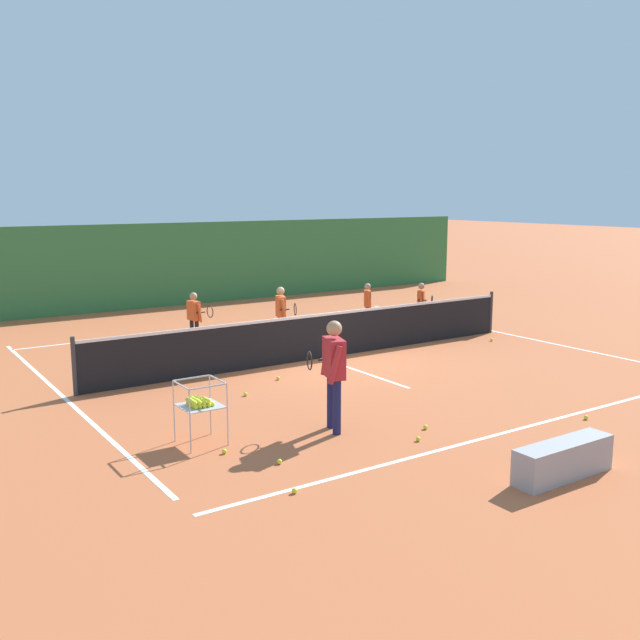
{
  "coord_description": "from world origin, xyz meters",
  "views": [
    {
      "loc": [
        -8.24,
        -12.33,
        3.48
      ],
      "look_at": [
        -0.96,
        -1.4,
        1.14
      ],
      "focal_mm": 39.9,
      "sensor_mm": 36.0,
      "label": 1
    }
  ],
  "objects_px": {
    "instructor": "(333,365)",
    "tennis_ball_4": "(245,394)",
    "tennis_ball_1": "(425,427)",
    "tennis_ball_6": "(224,451)",
    "tennis_ball_8": "(295,491)",
    "tennis_ball_9": "(492,340)",
    "student_2": "(368,302)",
    "tennis_ball_0": "(418,439)",
    "tennis_net": "(321,335)",
    "courtside_bench": "(563,460)",
    "tennis_ball_3": "(586,417)",
    "tennis_ball_7": "(278,378)",
    "ball_cart": "(199,403)",
    "tennis_ball_5": "(280,462)",
    "student_3": "(422,302)",
    "tennis_ball_2": "(202,408)",
    "student_1": "(281,310)",
    "student_0": "(195,314)"
  },
  "relations": [
    {
      "from": "tennis_ball_7",
      "to": "tennis_ball_8",
      "type": "distance_m",
      "value": 5.19
    },
    {
      "from": "ball_cart",
      "to": "tennis_ball_7",
      "type": "relative_size",
      "value": 13.22
    },
    {
      "from": "student_0",
      "to": "tennis_ball_1",
      "type": "bearing_deg",
      "value": -86.3
    },
    {
      "from": "tennis_ball_5",
      "to": "student_1",
      "type": "bearing_deg",
      "value": 59.18
    },
    {
      "from": "student_1",
      "to": "tennis_ball_4",
      "type": "height_order",
      "value": "student_1"
    },
    {
      "from": "student_1",
      "to": "tennis_ball_9",
      "type": "distance_m",
      "value": 5.08
    },
    {
      "from": "student_2",
      "to": "tennis_ball_3",
      "type": "bearing_deg",
      "value": -102.57
    },
    {
      "from": "student_0",
      "to": "tennis_ball_3",
      "type": "relative_size",
      "value": 18.56
    },
    {
      "from": "ball_cart",
      "to": "tennis_ball_9",
      "type": "bearing_deg",
      "value": 17.0
    },
    {
      "from": "tennis_ball_5",
      "to": "tennis_ball_2",
      "type": "bearing_deg",
      "value": 87.09
    },
    {
      "from": "ball_cart",
      "to": "tennis_ball_2",
      "type": "relative_size",
      "value": 13.22
    },
    {
      "from": "student_3",
      "to": "tennis_ball_2",
      "type": "relative_size",
      "value": 17.85
    },
    {
      "from": "instructor",
      "to": "tennis_ball_1",
      "type": "distance_m",
      "value": 1.69
    },
    {
      "from": "instructor",
      "to": "student_2",
      "type": "xyz_separation_m",
      "value": [
        5.36,
        6.18,
        -0.28
      ]
    },
    {
      "from": "student_2",
      "to": "tennis_ball_6",
      "type": "distance_m",
      "value": 9.44
    },
    {
      "from": "tennis_ball_3",
      "to": "student_2",
      "type": "bearing_deg",
      "value": 77.43
    },
    {
      "from": "tennis_ball_0",
      "to": "tennis_ball_1",
      "type": "xyz_separation_m",
      "value": [
        0.44,
        0.33,
        0.0
      ]
    },
    {
      "from": "student_1",
      "to": "tennis_ball_5",
      "type": "xyz_separation_m",
      "value": [
        -3.8,
        -6.36,
        -0.79
      ]
    },
    {
      "from": "student_1",
      "to": "ball_cart",
      "type": "relative_size",
      "value": 1.52
    },
    {
      "from": "tennis_ball_1",
      "to": "tennis_ball_5",
      "type": "xyz_separation_m",
      "value": [
        -2.52,
        0.01,
        0.0
      ]
    },
    {
      "from": "student_3",
      "to": "tennis_ball_3",
      "type": "height_order",
      "value": "student_3"
    },
    {
      "from": "tennis_ball_6",
      "to": "tennis_ball_8",
      "type": "xyz_separation_m",
      "value": [
        0.11,
        -1.63,
        0.0
      ]
    },
    {
      "from": "tennis_ball_4",
      "to": "tennis_ball_5",
      "type": "xyz_separation_m",
      "value": [
        -1.11,
        -3.06,
        0.0
      ]
    },
    {
      "from": "tennis_ball_3",
      "to": "tennis_ball_9",
      "type": "bearing_deg",
      "value": 56.83
    },
    {
      "from": "tennis_ball_8",
      "to": "tennis_ball_9",
      "type": "bearing_deg",
      "value": 29.65
    },
    {
      "from": "tennis_ball_0",
      "to": "tennis_ball_3",
      "type": "height_order",
      "value": "same"
    },
    {
      "from": "tennis_net",
      "to": "tennis_ball_6",
      "type": "xyz_separation_m",
      "value": [
        -4.25,
        -3.99,
        -0.47
      ]
    },
    {
      "from": "instructor",
      "to": "tennis_ball_4",
      "type": "xyz_separation_m",
      "value": [
        -0.23,
        2.36,
        -0.96
      ]
    },
    {
      "from": "tennis_ball_1",
      "to": "tennis_ball_6",
      "type": "height_order",
      "value": "same"
    },
    {
      "from": "student_0",
      "to": "student_1",
      "type": "height_order",
      "value": "student_1"
    },
    {
      "from": "student_3",
      "to": "tennis_ball_1",
      "type": "distance_m",
      "value": 8.05
    },
    {
      "from": "student_3",
      "to": "tennis_ball_8",
      "type": "bearing_deg",
      "value": -139.58
    },
    {
      "from": "student_3",
      "to": "tennis_ball_5",
      "type": "bearing_deg",
      "value": -142.33
    },
    {
      "from": "instructor",
      "to": "courtside_bench",
      "type": "relative_size",
      "value": 1.11
    },
    {
      "from": "student_0",
      "to": "ball_cart",
      "type": "relative_size",
      "value": 1.4
    },
    {
      "from": "student_1",
      "to": "tennis_ball_3",
      "type": "bearing_deg",
      "value": -81.31
    },
    {
      "from": "tennis_ball_0",
      "to": "courtside_bench",
      "type": "distance_m",
      "value": 2.09
    },
    {
      "from": "student_3",
      "to": "tennis_ball_7",
      "type": "xyz_separation_m",
      "value": [
        -5.67,
        -2.34,
        -0.7
      ]
    },
    {
      "from": "tennis_net",
      "to": "tennis_ball_7",
      "type": "distance_m",
      "value": 2.03
    },
    {
      "from": "tennis_ball_5",
      "to": "student_0",
      "type": "bearing_deg",
      "value": 74.31
    },
    {
      "from": "student_0",
      "to": "student_2",
      "type": "xyz_separation_m",
      "value": [
        4.65,
        -0.42,
        -0.04
      ]
    },
    {
      "from": "tennis_ball_3",
      "to": "tennis_ball_7",
      "type": "bearing_deg",
      "value": 120.6
    },
    {
      "from": "student_0",
      "to": "tennis_ball_0",
      "type": "relative_size",
      "value": 18.56
    },
    {
      "from": "tennis_ball_0",
      "to": "tennis_ball_7",
      "type": "relative_size",
      "value": 1.0
    },
    {
      "from": "tennis_ball_1",
      "to": "tennis_ball_4",
      "type": "height_order",
      "value": "same"
    },
    {
      "from": "tennis_ball_4",
      "to": "tennis_ball_5",
      "type": "bearing_deg",
      "value": -109.96
    },
    {
      "from": "student_2",
      "to": "student_3",
      "type": "height_order",
      "value": "student_3"
    },
    {
      "from": "tennis_ball_5",
      "to": "tennis_ball_7",
      "type": "height_order",
      "value": "same"
    },
    {
      "from": "tennis_ball_0",
      "to": "tennis_ball_5",
      "type": "bearing_deg",
      "value": 170.57
    },
    {
      "from": "student_1",
      "to": "tennis_ball_8",
      "type": "height_order",
      "value": "student_1"
    }
  ]
}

